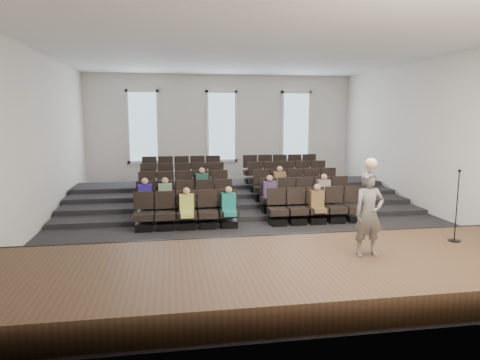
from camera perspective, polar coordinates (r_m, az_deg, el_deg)
name	(u,v)px	position (r m, az deg, el deg)	size (l,w,h in m)	color
ground	(250,221)	(13.12, 1.30, -5.49)	(14.00, 14.00, 0.00)	black
ceiling	(250,52)	(12.85, 1.37, 16.72)	(12.00, 14.00, 0.02)	white
wall_back	(222,131)	(19.68, -2.48, 6.57)	(12.00, 0.04, 5.00)	silver
wall_front	(345,167)	(6.01, 13.84, 1.74)	(12.00, 0.04, 5.00)	silver
wall_left	(34,141)	(13.04, -25.73, 4.71)	(0.04, 14.00, 5.00)	silver
wall_right	(435,137)	(15.07, 24.55, 5.19)	(0.04, 14.00, 5.00)	silver
stage	(300,273)	(8.31, 7.96, -12.23)	(11.80, 3.60, 0.50)	#452B1D
stage_lip	(277,245)	(9.92, 4.90, -8.69)	(11.80, 0.06, 0.52)	black
risers	(234,196)	(16.13, -0.78, -2.11)	(11.80, 4.80, 0.60)	black
seating_rows	(241,190)	(14.46, 0.18, -1.41)	(6.80, 4.70, 1.67)	black
windows	(222,126)	(19.60, -2.46, 7.15)	(8.44, 0.10, 3.24)	white
audience	(237,193)	(13.21, -0.44, -1.78)	(6.05, 2.64, 1.10)	#CAD555
speaker	(369,214)	(8.61, 16.80, -4.34)	(0.60, 0.39, 1.64)	#5D5A58
mic_stand	(456,220)	(10.33, 26.82, -4.79)	(0.26, 0.26, 1.57)	black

